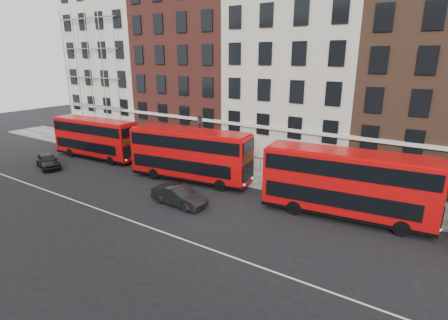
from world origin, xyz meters
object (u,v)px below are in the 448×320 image
Objects in this scene: bus_c at (346,183)px; car_front at (179,195)px; bus_b at (190,154)px; bus_a at (95,137)px; car_rear at (48,161)px.

car_front is (-10.80, -4.62, -1.78)m from bus_c.
bus_b is 2.53× the size of car_front.
bus_c reaches higher than bus_b.
bus_c is at bearing -7.87° from bus_b.
car_rear is (-1.14, -4.85, -1.58)m from bus_a.
car_front is (15.50, -4.62, -1.56)m from bus_a.
car_rear is at bearing -168.86° from bus_b.
bus_a is 2.48× the size of car_rear.
car_front is at bearing -68.65° from bus_b.
car_front is at bearing -163.28° from bus_c.
car_rear is at bearing -106.97° from bus_a.
bus_b reaches higher than car_rear.
bus_c is 2.72× the size of car_rear.
bus_b reaches higher than bus_a.
bus_b is 0.98× the size of bus_c.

